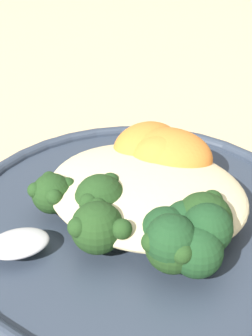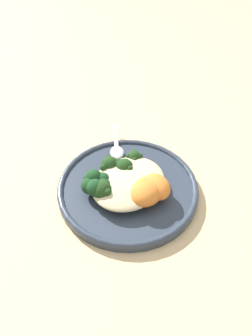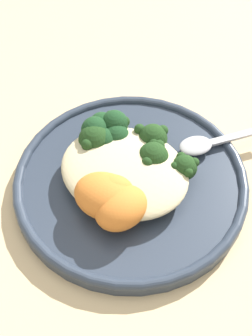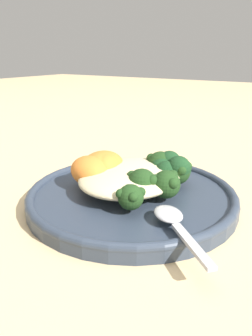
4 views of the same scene
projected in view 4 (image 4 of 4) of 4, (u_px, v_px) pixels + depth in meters
ground_plane at (127, 196)px, 0.46m from camera, size 4.00×4.00×0.00m
plate at (132, 196)px, 0.43m from camera, size 0.27×0.27×0.02m
quinoa_mound at (130, 176)px, 0.43m from camera, size 0.15×0.13×0.03m
broccoli_stalk_0 at (129, 190)px, 0.39m from camera, size 0.11×0.09×0.03m
broccoli_stalk_1 at (139, 183)px, 0.41m from camera, size 0.06×0.08×0.04m
broccoli_stalk_2 at (158, 184)px, 0.41m from camera, size 0.04×0.11×0.03m
broccoli_stalk_3 at (164, 173)px, 0.44m from camera, size 0.08×0.10×0.04m
broccoli_stalk_4 at (155, 167)px, 0.46m from camera, size 0.10×0.07×0.04m
sweet_potato_chunk_0 at (105, 168)px, 0.45m from camera, size 0.06×0.06×0.04m
sweet_potato_chunk_1 at (102, 166)px, 0.45m from camera, size 0.07×0.06×0.04m
sweet_potato_chunk_2 at (90, 171)px, 0.44m from camera, size 0.07×0.07×0.04m
kale_tuft at (171, 168)px, 0.45m from camera, size 0.06×0.06×0.04m
spoon at (172, 219)px, 0.34m from camera, size 0.09×0.10×0.01m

